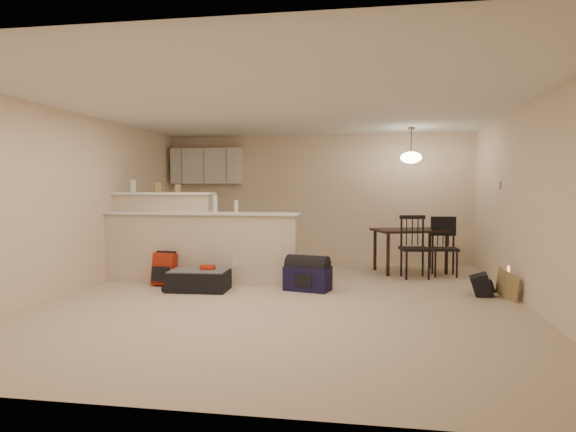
% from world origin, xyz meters
% --- Properties ---
extents(room, '(7.00, 7.02, 2.50)m').
position_xyz_m(room, '(0.00, 0.00, 1.25)').
color(room, beige).
rests_on(room, ground).
extents(breakfast_bar, '(3.08, 0.58, 1.39)m').
position_xyz_m(breakfast_bar, '(-1.76, 0.98, 0.61)').
color(breakfast_bar, beige).
rests_on(breakfast_bar, ground).
extents(upper_cabinets, '(1.40, 0.34, 0.70)m').
position_xyz_m(upper_cabinets, '(-2.20, 3.32, 1.90)').
color(upper_cabinets, white).
rests_on(upper_cabinets, room).
extents(kitchen_counter, '(1.80, 0.60, 0.90)m').
position_xyz_m(kitchen_counter, '(-2.00, 3.19, 0.45)').
color(kitchen_counter, white).
rests_on(kitchen_counter, ground).
extents(thermostat, '(0.02, 0.12, 0.12)m').
position_xyz_m(thermostat, '(2.98, 1.55, 1.50)').
color(thermostat, beige).
rests_on(thermostat, room).
extents(jar, '(0.10, 0.10, 0.20)m').
position_xyz_m(jar, '(-2.70, 1.12, 1.49)').
color(jar, silver).
rests_on(jar, breakfast_bar).
extents(cereal_box, '(0.10, 0.07, 0.16)m').
position_xyz_m(cereal_box, '(-2.26, 1.12, 1.47)').
color(cereal_box, '#9D8651').
rests_on(cereal_box, breakfast_bar).
extents(small_box, '(0.08, 0.06, 0.12)m').
position_xyz_m(small_box, '(-1.93, 1.12, 1.45)').
color(small_box, '#9D8651').
rests_on(small_box, breakfast_bar).
extents(bottle_a, '(0.07, 0.07, 0.26)m').
position_xyz_m(bottle_a, '(-1.26, 0.90, 1.22)').
color(bottle_a, silver).
rests_on(bottle_a, breakfast_bar).
extents(bottle_b, '(0.06, 0.06, 0.18)m').
position_xyz_m(bottle_b, '(-0.92, 0.90, 1.18)').
color(bottle_b, silver).
rests_on(bottle_b, breakfast_bar).
extents(dining_table, '(1.39, 1.15, 0.75)m').
position_xyz_m(dining_table, '(1.74, 2.46, 0.66)').
color(dining_table, black).
rests_on(dining_table, ground).
extents(pendant_lamp, '(0.36, 0.36, 0.62)m').
position_xyz_m(pendant_lamp, '(1.74, 2.46, 1.99)').
color(pendant_lamp, brown).
rests_on(pendant_lamp, room).
extents(dining_chair_near, '(0.52, 0.50, 1.01)m').
position_xyz_m(dining_chair_near, '(1.78, 1.86, 0.51)').
color(dining_chair_near, black).
rests_on(dining_chair_near, ground).
extents(dining_chair_far, '(0.43, 0.41, 0.96)m').
position_xyz_m(dining_chair_far, '(2.28, 2.15, 0.48)').
color(dining_chair_far, black).
rests_on(dining_chair_far, ground).
extents(suitcase, '(0.85, 0.58, 0.28)m').
position_xyz_m(suitcase, '(-1.31, 0.30, 0.14)').
color(suitcase, black).
rests_on(suitcase, ground).
extents(red_backpack, '(0.33, 0.21, 0.48)m').
position_xyz_m(red_backpack, '(-1.96, 0.61, 0.24)').
color(red_backpack, '#AA2713').
rests_on(red_backpack, ground).
extents(navy_duffel, '(0.69, 0.48, 0.34)m').
position_xyz_m(navy_duffel, '(0.20, 0.57, 0.17)').
color(navy_duffel, '#161238').
rests_on(navy_duffel, ground).
extents(black_daypack, '(0.26, 0.35, 0.28)m').
position_xyz_m(black_daypack, '(2.56, 0.61, 0.14)').
color(black_daypack, black).
rests_on(black_daypack, ground).
extents(cardboard_sheet, '(0.17, 0.45, 0.36)m').
position_xyz_m(cardboard_sheet, '(2.85, 0.41, 0.18)').
color(cardboard_sheet, '#9D8651').
rests_on(cardboard_sheet, ground).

